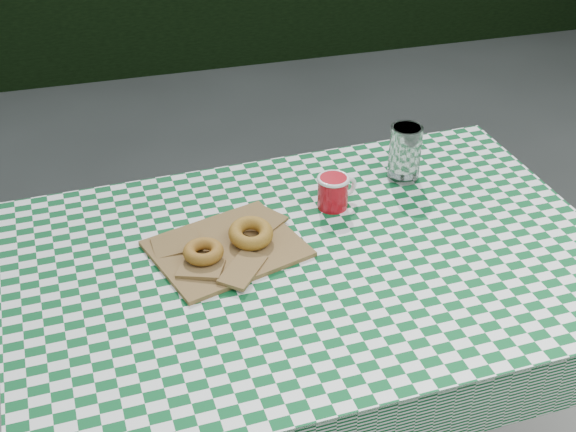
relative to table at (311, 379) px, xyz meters
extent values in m
cube|color=#502C1B|center=(0.00, 0.00, 0.00)|extent=(1.36, 0.94, 0.75)
cube|color=#0C5024|center=(0.00, 0.00, 0.38)|extent=(1.38, 0.96, 0.01)
cube|color=olive|center=(-0.18, 0.07, 0.39)|extent=(0.38, 0.33, 0.02)
torus|color=#97671F|center=(-0.24, 0.04, 0.41)|extent=(0.09, 0.09, 0.03)
torus|color=#A27621|center=(-0.12, 0.08, 0.41)|extent=(0.10, 0.10, 0.03)
cylinder|color=silver|center=(0.32, 0.26, 0.45)|extent=(0.08, 0.08, 0.15)
camera|label=1|loc=(-0.43, -1.32, 1.41)|focal=48.47mm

